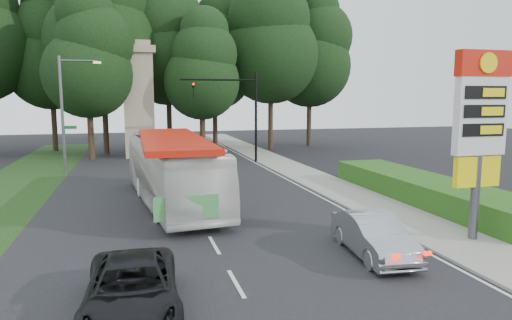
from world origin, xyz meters
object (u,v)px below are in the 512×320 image
object	(u,v)px
transit_bus	(172,171)
sedan_silver	(374,235)
traffic_signal_mast	(240,105)
monument	(139,99)
suv_charcoal	(132,289)
streetlight_signs	(65,109)
gas_station_pylon	(480,120)

from	to	relation	value
transit_bus	sedan_silver	distance (m)	10.95
traffic_signal_mast	monument	size ratio (longest dim) A/B	0.72
monument	suv_charcoal	size ratio (longest dim) A/B	2.10
streetlight_signs	sedan_silver	distance (m)	23.93
streetlight_signs	monument	xyz separation A→B (m)	(4.99, 7.99, 0.67)
streetlight_signs	transit_bus	distance (m)	13.03
gas_station_pylon	sedan_silver	size ratio (longest dim) A/B	1.61
gas_station_pylon	streetlight_signs	distance (m)	25.74
gas_station_pylon	transit_bus	xyz separation A→B (m)	(-10.04, 8.86, -2.78)
monument	suv_charcoal	bearing A→B (deg)	-91.52
gas_station_pylon	streetlight_signs	xyz separation A→B (m)	(-16.19, 20.01, -0.01)
streetlight_signs	transit_bus	xyz separation A→B (m)	(6.14, -11.16, -2.77)
gas_station_pylon	sedan_silver	distance (m)	5.71
traffic_signal_mast	transit_bus	distance (m)	14.98
traffic_signal_mast	streetlight_signs	size ratio (longest dim) A/B	0.90
gas_station_pylon	sedan_silver	world-z (taller)	gas_station_pylon
transit_bus	sedan_silver	bearing A→B (deg)	-64.45
traffic_signal_mast	gas_station_pylon	bearing A→B (deg)	-80.91
sedan_silver	suv_charcoal	xyz separation A→B (m)	(-7.72, -2.20, -0.04)
streetlight_signs	transit_bus	size ratio (longest dim) A/B	0.67
sedan_silver	transit_bus	bearing A→B (deg)	126.97
traffic_signal_mast	suv_charcoal	world-z (taller)	traffic_signal_mast
gas_station_pylon	suv_charcoal	world-z (taller)	gas_station_pylon
monument	suv_charcoal	xyz separation A→B (m)	(-0.81, -30.62, -4.44)
traffic_signal_mast	streetlight_signs	world-z (taller)	streetlight_signs
traffic_signal_mast	transit_bus	xyz separation A→B (m)	(-6.52, -13.14, -3.00)
gas_station_pylon	traffic_signal_mast	bearing A→B (deg)	99.09
transit_bus	gas_station_pylon	bearing A→B (deg)	-47.70
streetlight_signs	suv_charcoal	distance (m)	23.31
monument	transit_bus	distance (m)	19.49
streetlight_signs	monument	distance (m)	9.44
transit_bus	suv_charcoal	size ratio (longest dim) A/B	2.51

